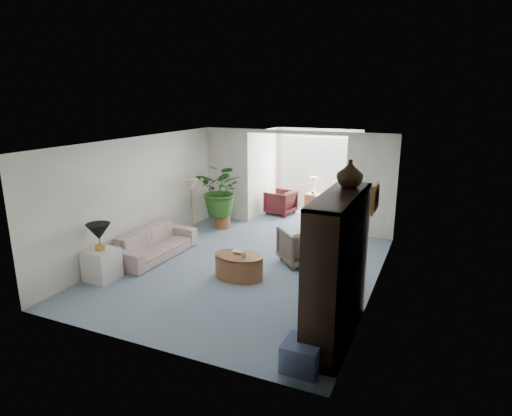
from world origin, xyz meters
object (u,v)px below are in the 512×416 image
at_px(sunroom_chair_maroon, 281,202).
at_px(coffee_table, 239,266).
at_px(wingback_chair, 301,246).
at_px(entertainment_cabinet, 337,268).
at_px(plant_pot, 222,222).
at_px(floor_lamp, 191,185).
at_px(coffee_bowl, 239,252).
at_px(side_table_dark, 338,249).
at_px(table_lamp, 99,232).
at_px(end_table, 102,265).
at_px(cabinet_urn, 350,173).
at_px(sofa, 155,243).
at_px(framed_picture, 376,198).
at_px(sunroom_table, 313,202).
at_px(ottoman, 302,355).
at_px(sunroom_chair_blue, 332,208).
at_px(coffee_cup, 244,256).

bearing_deg(sunroom_chair_maroon, coffee_table, 21.02).
distance_m(wingback_chair, entertainment_cabinet, 2.84).
bearing_deg(plant_pot, floor_lamp, -118.51).
relative_size(coffee_bowl, side_table_dark, 0.36).
relative_size(table_lamp, wingback_chair, 0.54).
relative_size(end_table, cabinet_urn, 1.50).
relative_size(wingback_chair, plant_pot, 2.03).
height_order(sofa, end_table, sofa).
xyz_separation_m(framed_picture, plant_pot, (-4.13, 2.33, -1.54)).
relative_size(end_table, floor_lamp, 1.62).
height_order(plant_pot, sunroom_table, sunroom_table).
xyz_separation_m(sofa, floor_lamp, (-0.10, 1.63, 0.95)).
bearing_deg(entertainment_cabinet, cabinet_urn, 90.00).
height_order(table_lamp, cabinet_urn, cabinet_urn).
bearing_deg(entertainment_cabinet, floor_lamp, 143.92).
bearing_deg(table_lamp, coffee_table, 25.54).
xyz_separation_m(ottoman, sunroom_chair_blue, (-1.32, 6.70, 0.16)).
xyz_separation_m(end_table, sunroom_table, (2.17, 6.37, -0.04)).
relative_size(end_table, sunroom_chair_blue, 0.76).
distance_m(entertainment_cabinet, sunroom_chair_maroon, 6.56).
relative_size(coffee_table, wingback_chair, 1.17).
bearing_deg(sofa, floor_lamp, 5.31).
bearing_deg(entertainment_cabinet, ottoman, -101.38).
relative_size(plant_pot, sunroom_chair_maroon, 0.53).
height_order(entertainment_cabinet, cabinet_urn, cabinet_urn).
bearing_deg(plant_pot, table_lamp, -97.92).
height_order(coffee_bowl, side_table_dark, side_table_dark).
xyz_separation_m(wingback_chair, sunroom_chair_maroon, (-1.71, 3.35, -0.03)).
height_order(coffee_cup, plant_pot, coffee_cup).
bearing_deg(table_lamp, sofa, 81.57).
bearing_deg(table_lamp, end_table, 0.00).
relative_size(sofa, coffee_table, 2.14).
bearing_deg(sunroom_chair_blue, ottoman, -158.74).
xyz_separation_m(side_table_dark, sunroom_table, (-1.66, 3.80, -0.05)).
height_order(end_table, coffee_table, end_table).
distance_m(table_lamp, sunroom_chair_blue, 6.36).
relative_size(wingback_chair, sunroom_table, 1.62).
height_order(wingback_chair, cabinet_urn, cabinet_urn).
bearing_deg(plant_pot, ottoman, -52.40).
xyz_separation_m(framed_picture, cabinet_urn, (-0.23, -1.09, 0.57)).
distance_m(wingback_chair, sunroom_chair_blue, 3.35).
height_order(coffee_cup, entertainment_cabinet, entertainment_cabinet).
relative_size(coffee_bowl, sunroom_table, 0.43).
xyz_separation_m(plant_pot, sunroom_chair_blue, (2.40, 1.87, 0.19)).
bearing_deg(end_table, sunroom_table, 71.17).
height_order(floor_lamp, coffee_table, floor_lamp).
xyz_separation_m(sunroom_chair_blue, sunroom_chair_maroon, (-1.50, 0.00, -0.00)).
height_order(side_table_dark, sunroom_chair_blue, sunroom_chair_blue).
relative_size(sofa, ottoman, 4.42).
xyz_separation_m(coffee_table, sunroom_chair_maroon, (-0.87, 4.52, 0.12)).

